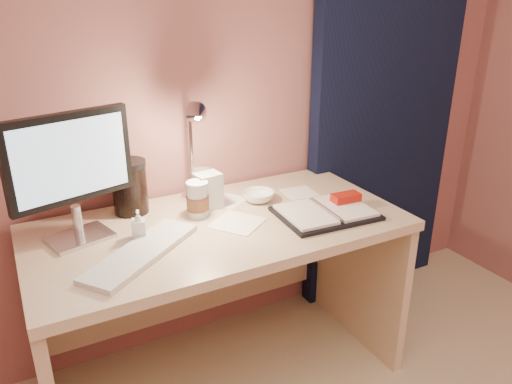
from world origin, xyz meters
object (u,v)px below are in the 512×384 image
clear_cup (203,185)px  bowl (258,196)px  desk (214,266)px  monitor (69,167)px  keyboard (142,252)px  planner (327,211)px  lotion_bottle (139,225)px  dark_jar (130,190)px  coffee_cup (198,200)px  desk_lamp (206,141)px  product_box (208,191)px

clear_cup → bowl: (0.20, -0.12, -0.05)m
desk → bowl: 0.34m
monitor → keyboard: monitor is taller
planner → lotion_bottle: size_ratio=3.60×
bowl → dark_jar: 0.52m
lotion_bottle → dark_jar: (0.03, 0.24, 0.04)m
keyboard → coffee_cup: (0.28, 0.20, 0.06)m
coffee_cup → lotion_bottle: coffee_cup is taller
desk_lamp → coffee_cup: bearing=-128.1°
monitor → desk_lamp: size_ratio=1.03×
bowl → product_box: bearing=171.7°
desk → monitor: bearing=175.8°
bowl → planner: bearing=-54.1°
monitor → coffee_cup: size_ratio=3.26×
coffee_cup → product_box: 0.08m
bowl → desk_lamp: desk_lamp is taller
bowl → desk_lamp: 0.33m
planner → coffee_cup: bearing=157.2°
planner → keyboard: bearing=-178.0°
clear_cup → lotion_bottle: bearing=-146.8°
clear_cup → product_box: bearing=-97.4°
bowl → lotion_bottle: bearing=-169.5°
coffee_cup → lotion_bottle: size_ratio=1.31×
planner → desk_lamp: size_ratio=0.87×
dark_jar → product_box: 0.30m
monitor → product_box: (0.51, 0.04, -0.20)m
bowl → product_box: (-0.21, 0.03, 0.05)m
desk → clear_cup: (0.03, 0.16, 0.29)m
planner → coffee_cup: coffee_cup is taller
desk_lamp → product_box: bearing=-97.2°
desk → desk_lamp: (0.02, 0.09, 0.50)m
keyboard → bowl: (0.56, 0.22, 0.01)m
monitor → desk_lamp: (0.51, 0.05, 0.00)m
clear_cup → planner: bearing=-43.8°
bowl → coffee_cup: bearing=-176.4°
planner → dark_jar: (-0.67, 0.38, 0.08)m
product_box → desk_lamp: 0.20m
desk → desk_lamp: 0.51m
planner → clear_cup: size_ratio=2.86×
coffee_cup → clear_cup: bearing=60.7°
bowl → dark_jar: size_ratio=0.70×
lotion_bottle → product_box: (0.32, 0.13, 0.02)m
desk → planner: 0.51m
monitor → product_box: size_ratio=3.08×
clear_cup → monitor: bearing=-166.4°
bowl → keyboard: bearing=-158.5°
lotion_bottle → monitor: bearing=154.7°
dark_jar → product_box: (0.28, -0.11, -0.02)m
desk → monitor: 0.70m
monitor → clear_cup: 0.57m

